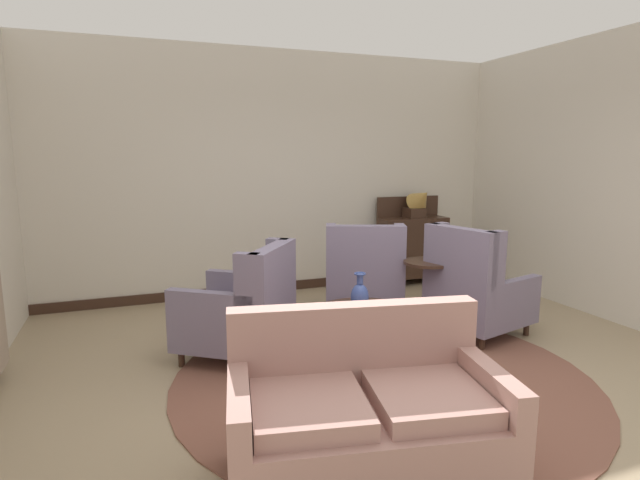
# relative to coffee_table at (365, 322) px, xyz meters

# --- Properties ---
(ground) EXTENTS (8.91, 8.91, 0.00)m
(ground) POSITION_rel_coffee_table_xyz_m (0.04, -0.55, -0.40)
(ground) COLOR #9E896B
(wall_back) EXTENTS (6.21, 0.08, 3.08)m
(wall_back) POSITION_rel_coffee_table_xyz_m (0.04, 2.63, 1.14)
(wall_back) COLOR silver
(wall_back) RESTS_ON ground
(wall_right) EXTENTS (0.08, 4.46, 3.08)m
(wall_right) POSITION_rel_coffee_table_xyz_m (3.07, 0.41, 1.14)
(wall_right) COLOR silver
(wall_right) RESTS_ON ground
(baseboard_back) EXTENTS (6.05, 0.03, 0.12)m
(baseboard_back) POSITION_rel_coffee_table_xyz_m (0.04, 2.58, -0.34)
(baseboard_back) COLOR #382319
(baseboard_back) RESTS_ON ground
(area_rug) EXTENTS (3.37, 3.37, 0.01)m
(area_rug) POSITION_rel_coffee_table_xyz_m (0.04, -0.25, -0.39)
(area_rug) COLOR brown
(area_rug) RESTS_ON ground
(coffee_table) EXTENTS (0.89, 0.89, 0.48)m
(coffee_table) POSITION_rel_coffee_table_xyz_m (0.00, 0.00, 0.00)
(coffee_table) COLOR #382319
(coffee_table) RESTS_ON ground
(porcelain_vase) EXTENTS (0.15, 0.15, 0.35)m
(porcelain_vase) POSITION_rel_coffee_table_xyz_m (-0.06, -0.01, 0.23)
(porcelain_vase) COLOR #384C93
(porcelain_vase) RESTS_ON coffee_table
(settee) EXTENTS (1.60, 1.06, 0.93)m
(settee) POSITION_rel_coffee_table_xyz_m (-0.65, -1.37, 0.01)
(settee) COLOR tan
(settee) RESTS_ON ground
(armchair_near_sideboard) EXTENTS (1.03, 0.96, 1.11)m
(armchair_near_sideboard) POSITION_rel_coffee_table_xyz_m (1.34, 0.29, 0.06)
(armchair_near_sideboard) COLOR slate
(armchair_near_sideboard) RESTS_ON ground
(armchair_foreground_right) EXTENTS (1.05, 1.03, 1.07)m
(armchair_foreground_right) POSITION_rel_coffee_table_xyz_m (0.54, 1.16, 0.06)
(armchair_foreground_right) COLOR slate
(armchair_foreground_right) RESTS_ON ground
(armchair_far_left) EXTENTS (1.19, 1.18, 1.03)m
(armchair_far_left) POSITION_rel_coffee_table_xyz_m (-0.92, 0.56, 0.04)
(armchair_far_left) COLOR slate
(armchair_far_left) RESTS_ON ground
(side_table) EXTENTS (0.49, 0.49, 0.74)m
(side_table) POSITION_rel_coffee_table_xyz_m (0.97, 0.57, 0.04)
(side_table) COLOR #382319
(side_table) RESTS_ON ground
(sideboard) EXTENTS (0.96, 0.35, 1.21)m
(sideboard) POSITION_rel_coffee_table_xyz_m (1.85, 2.34, 0.13)
(sideboard) COLOR #382319
(sideboard) RESTS_ON ground
(gramophone) EXTENTS (0.36, 0.44, 0.49)m
(gramophone) POSITION_rel_coffee_table_xyz_m (1.89, 2.25, 0.76)
(gramophone) COLOR #382319
(gramophone) RESTS_ON sideboard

